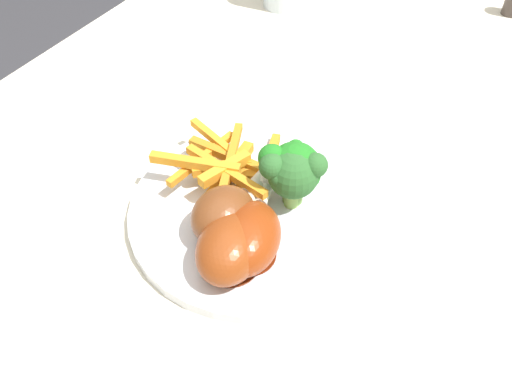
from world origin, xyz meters
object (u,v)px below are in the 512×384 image
chicken_drumstick_near (231,245)px  chicken_drumstick_far (226,213)px  carrot_fries_pile (229,165)px  chicken_drumstick_extra (249,235)px  broccoli_floret_middle (292,169)px  broccoli_floret_front (292,173)px  dinner_plate (256,210)px  dining_table (258,233)px

chicken_drumstick_near → chicken_drumstick_far: chicken_drumstick_far is taller
carrot_fries_pile → chicken_drumstick_extra: (-0.08, -0.06, 0.00)m
broccoli_floret_middle → chicken_drumstick_near: bearing=171.6°
broccoli_floret_front → chicken_drumstick_near: bearing=168.9°
carrot_fries_pile → chicken_drumstick_extra: chicken_drumstick_extra is taller
broccoli_floret_front → chicken_drumstick_far: size_ratio=0.56×
broccoli_floret_front → carrot_fries_pile: (0.01, 0.07, -0.03)m
chicken_drumstick_extra → dinner_plate: bearing=21.7°
broccoli_floret_front → broccoli_floret_middle: 0.01m
dinner_plate → broccoli_floret_middle: 0.06m
carrot_fries_pile → broccoli_floret_front: bearing=-94.1°
dining_table → chicken_drumstick_near: chicken_drumstick_near is taller
broccoli_floret_middle → broccoli_floret_front: bearing=-152.5°
chicken_drumstick_far → dinner_plate: bearing=-14.7°
dinner_plate → carrot_fries_pile: 0.05m
broccoli_floret_middle → chicken_drumstick_near: broccoli_floret_middle is taller
broccoli_floret_front → chicken_drumstick_extra: (-0.07, 0.01, -0.02)m
broccoli_floret_front → chicken_drumstick_extra: broccoli_floret_front is taller
broccoli_floret_middle → chicken_drumstick_extra: 0.08m
dining_table → chicken_drumstick_extra: 0.17m
dining_table → chicken_drumstick_far: chicken_drumstick_far is taller
broccoli_floret_middle → chicken_drumstick_extra: size_ratio=0.53×
dinner_plate → carrot_fries_pile: size_ratio=1.87×
broccoli_floret_front → chicken_drumstick_near: 0.09m
dinner_plate → chicken_drumstick_extra: chicken_drumstick_extra is taller
carrot_fries_pile → chicken_drumstick_near: (-0.09, -0.06, 0.00)m
dining_table → dinner_plate: dinner_plate is taller
chicken_drumstick_near → broccoli_floret_middle: bearing=-8.4°
broccoli_floret_middle → chicken_drumstick_near: (-0.09, 0.01, -0.02)m
chicken_drumstick_far → broccoli_floret_front: bearing=-35.0°
chicken_drumstick_near → chicken_drumstick_extra: size_ratio=1.01×
chicken_drumstick_near → chicken_drumstick_extra: bearing=-27.3°
dining_table → dinner_plate: (-0.05, -0.02, 0.10)m
dining_table → chicken_drumstick_far: size_ratio=10.59×
dining_table → chicken_drumstick_extra: bearing=-156.5°
broccoli_floret_front → chicken_drumstick_far: broccoli_floret_front is taller
chicken_drumstick_near → chicken_drumstick_far: bearing=36.8°
carrot_fries_pile → chicken_drumstick_far: bearing=-152.6°
broccoli_floret_middle → chicken_drumstick_extra: bearing=176.2°
carrot_fries_pile → chicken_drumstick_near: bearing=-149.3°
dinner_plate → broccoli_floret_front: (0.02, -0.03, 0.05)m
broccoli_floret_front → chicken_drumstick_near: size_ratio=0.52×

